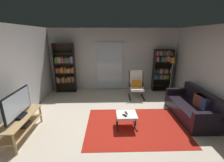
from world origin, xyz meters
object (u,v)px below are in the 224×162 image
(ottoman, at_px, (126,116))
(cell_phone, at_px, (125,115))
(tv_stand, at_px, (21,123))
(leather_sofa, at_px, (193,108))
(tv_remote, at_px, (126,113))
(bookshelf_near_sofa, at_px, (162,68))
(wall_clock, at_px, (71,47))
(television, at_px, (18,105))
(bookshelf_near_tv, at_px, (65,69))
(floor_lamp_by_shelf, at_px, (173,64))
(lounge_armchair, at_px, (136,84))

(ottoman, relative_size, cell_phone, 3.74)
(cell_phone, bearing_deg, tv_stand, 150.74)
(leather_sofa, relative_size, tv_remote, 12.47)
(bookshelf_near_sofa, xyz_separation_m, wall_clock, (-3.81, 0.17, 0.86))
(bookshelf_near_sofa, xyz_separation_m, ottoman, (-1.82, -2.73, -0.69))
(bookshelf_near_sofa, bearing_deg, tv_remote, -124.11)
(television, relative_size, tv_remote, 7.00)
(bookshelf_near_tv, height_order, leather_sofa, bookshelf_near_tv)
(wall_clock, bearing_deg, bookshelf_near_sofa, -2.49)
(tv_remote, relative_size, floor_lamp_by_shelf, 0.09)
(tv_remote, height_order, wall_clock, wall_clock)
(tv_stand, xyz_separation_m, television, (0.00, -0.01, 0.47))
(tv_stand, bearing_deg, bookshelf_near_tv, 84.60)
(tv_stand, distance_m, ottoman, 2.54)
(ottoman, bearing_deg, wall_clock, 124.54)
(bookshelf_near_sofa, bearing_deg, floor_lamp_by_shelf, -71.91)
(floor_lamp_by_shelf, height_order, wall_clock, wall_clock)
(lounge_armchair, bearing_deg, bookshelf_near_tv, 166.60)
(tv_remote, bearing_deg, ottoman, -90.47)
(ottoman, xyz_separation_m, cell_phone, (-0.06, -0.09, 0.07))
(leather_sofa, bearing_deg, cell_phone, -166.10)
(leather_sofa, relative_size, lounge_armchair, 1.76)
(bookshelf_near_sofa, bearing_deg, lounge_armchair, -149.43)
(lounge_armchair, relative_size, wall_clock, 3.53)
(floor_lamp_by_shelf, bearing_deg, leather_sofa, -91.04)
(ottoman, relative_size, tv_remote, 3.64)
(lounge_armchair, bearing_deg, ottoman, -107.01)
(leather_sofa, bearing_deg, tv_stand, -170.89)
(lounge_armchair, height_order, wall_clock, wall_clock)
(tv_stand, relative_size, wall_clock, 4.56)
(television, relative_size, wall_clock, 3.47)
(tv_stand, xyz_separation_m, leather_sofa, (4.50, 0.72, -0.03))
(ottoman, relative_size, floor_lamp_by_shelf, 0.34)
(lounge_armchair, distance_m, tv_remote, 2.09)
(bookshelf_near_tv, bearing_deg, lounge_armchair, -13.40)
(leather_sofa, distance_m, wall_clock, 4.92)
(floor_lamp_by_shelf, bearing_deg, bookshelf_near_sofa, 108.09)
(leather_sofa, distance_m, ottoman, 2.01)
(tv_stand, distance_m, cell_phone, 2.48)
(television, xyz_separation_m, wall_clock, (0.53, 3.21, 1.04))
(bookshelf_near_sofa, height_order, ottoman, bookshelf_near_sofa)
(bookshelf_near_sofa, distance_m, ottoman, 3.35)
(bookshelf_near_sofa, relative_size, leather_sofa, 0.98)
(bookshelf_near_sofa, relative_size, cell_phone, 12.57)
(lounge_armchair, bearing_deg, leather_sofa, -49.80)
(tv_stand, relative_size, leather_sofa, 0.74)
(television, height_order, bookshelf_near_tv, bookshelf_near_tv)
(tv_stand, height_order, lounge_armchair, lounge_armchair)
(tv_remote, bearing_deg, cell_phone, -124.50)
(tv_stand, relative_size, cell_phone, 9.45)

